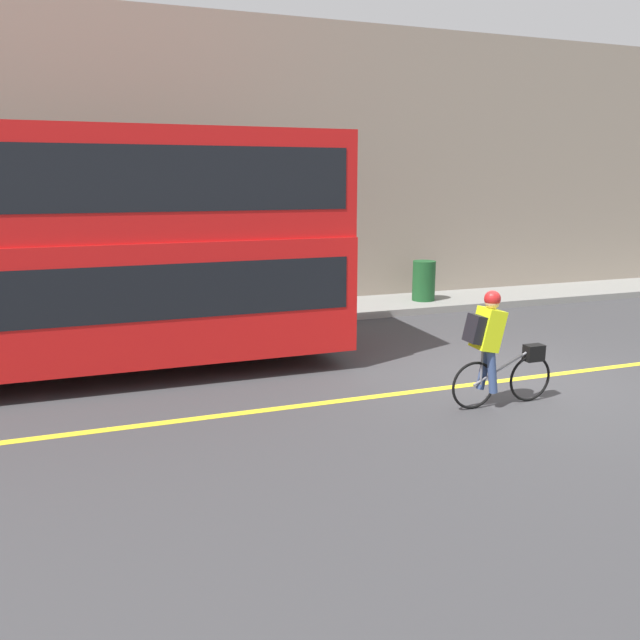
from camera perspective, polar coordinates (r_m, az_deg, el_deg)
The scene contains 7 objects.
ground_plane at distance 10.02m, azimuth 17.24°, elevation -5.03°, with size 80.00×80.00×0.00m, color #38383A.
road_center_line at distance 9.95m, azimuth 17.56°, elevation -5.16°, with size 50.00×0.14×0.01m, color yellow.
sidewalk_curb at distance 14.51m, azimuth 4.62°, elevation 1.24°, with size 60.00×1.80×0.16m.
building_facade at distance 15.19m, azimuth 3.18°, elevation 13.62°, with size 60.00×0.30×6.40m.
bus at distance 10.11m, azimuth -24.69°, elevation 6.45°, with size 9.23×2.56×3.68m.
cyclist_on_bike at distance 8.45m, azimuth 15.63°, elevation -2.18°, with size 1.53×0.32×1.57m.
trash_bin at distance 14.92m, azimuth 9.47°, elevation 3.56°, with size 0.53×0.53×0.94m.
Camera 1 is at (-5.82, -7.60, 2.96)m, focal length 35.00 mm.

